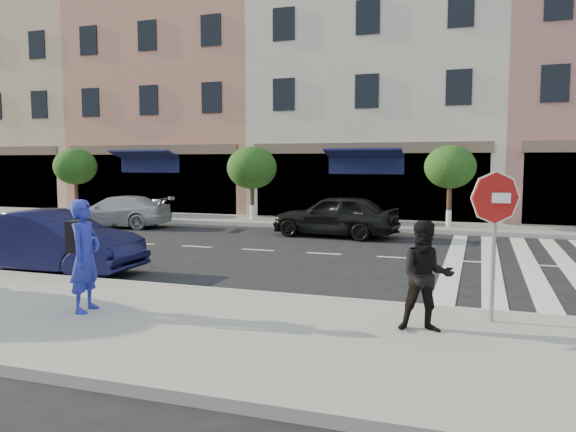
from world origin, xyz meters
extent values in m
plane|color=black|center=(0.00, 0.00, 0.00)|extent=(120.00, 120.00, 0.00)
cube|color=gray|center=(0.00, -3.75, 0.07)|extent=(60.00, 4.50, 0.15)
cube|color=gray|center=(0.00, 11.00, 0.07)|extent=(60.00, 3.00, 0.15)
cube|color=#D7B889|center=(-22.00, 17.00, 6.00)|extent=(12.00, 9.00, 12.00)
cube|color=#BB7362|center=(-11.00, 17.00, 7.00)|extent=(10.00, 9.00, 14.00)
cube|color=beige|center=(-0.50, 17.00, 5.50)|extent=(11.00, 9.00, 11.00)
cylinder|color=#473323|center=(-14.00, 10.80, 0.98)|extent=(0.18, 0.18, 1.65)
cylinder|color=silver|center=(-14.00, 10.80, 0.45)|extent=(0.20, 0.20, 0.60)
ellipsoid|color=#154112|center=(-14.00, 10.80, 2.35)|extent=(2.00, 2.00, 1.70)
cylinder|color=#473323|center=(-5.00, 10.80, 0.95)|extent=(0.18, 0.18, 1.60)
cylinder|color=silver|center=(-5.00, 10.80, 0.45)|extent=(0.20, 0.20, 0.60)
ellipsoid|color=#154112|center=(-5.00, 10.80, 2.32)|extent=(2.10, 2.10, 1.79)
cylinder|color=#473323|center=(3.00, 10.80, 1.00)|extent=(0.18, 0.18, 1.71)
cylinder|color=silver|center=(3.00, 10.80, 0.45)|extent=(0.20, 0.20, 0.60)
ellipsoid|color=#154112|center=(3.00, 10.80, 2.38)|extent=(1.90, 1.90, 1.62)
cylinder|color=gray|center=(4.31, -2.16, 1.19)|extent=(0.07, 0.07, 2.07)
cylinder|color=white|center=(4.31, -2.17, 2.03)|extent=(0.80, 0.12, 0.81)
cylinder|color=#9E1411|center=(4.31, -2.19, 2.03)|extent=(0.75, 0.13, 0.75)
cube|color=white|center=(4.31, -2.22, 2.03)|extent=(0.42, 0.07, 0.15)
imported|color=#222B9C|center=(-1.90, -3.65, 1.06)|extent=(0.53, 0.72, 1.82)
imported|color=black|center=(3.40, -3.00, 0.95)|extent=(0.89, 0.77, 1.59)
imported|color=black|center=(-5.29, -0.67, 0.72)|extent=(4.42, 1.66, 1.44)
imported|color=#A6A7AC|center=(-9.42, 7.60, 0.62)|extent=(4.46, 2.29, 1.24)
imported|color=black|center=(-0.59, 7.60, 0.73)|extent=(4.45, 2.18, 1.46)
camera|label=1|loc=(4.09, -11.02, 2.56)|focal=35.00mm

